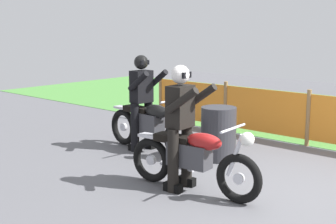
% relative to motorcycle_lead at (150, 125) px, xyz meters
% --- Properties ---
extents(ground, '(24.00, 24.00, 0.02)m').
position_rel_motorcycle_lead_xyz_m(ground, '(2.78, -0.18, -0.50)').
color(ground, '#5B5B60').
extents(motorcycle_lead, '(2.12, 0.62, 1.00)m').
position_rel_motorcycle_lead_xyz_m(motorcycle_lead, '(0.00, 0.00, 0.00)').
color(motorcycle_lead, black).
rests_on(motorcycle_lead, ground).
extents(motorcycle_trailing, '(2.03, 0.60, 0.96)m').
position_rel_motorcycle_lead_xyz_m(motorcycle_trailing, '(1.83, -1.08, -0.02)').
color(motorcycle_trailing, black).
rests_on(motorcycle_trailing, ground).
extents(rider_lead, '(0.59, 0.58, 1.69)m').
position_rel_motorcycle_lead_xyz_m(rider_lead, '(-0.21, 0.01, 0.43)').
color(rider_lead, black).
rests_on(rider_lead, ground).
extents(rider_trailing, '(0.59, 0.58, 1.69)m').
position_rel_motorcycle_lead_xyz_m(rider_trailing, '(1.63, -1.10, 0.43)').
color(rider_trailing, black).
rests_on(rider_trailing, ground).
extents(oil_drum, '(0.58, 0.58, 0.88)m').
position_rel_motorcycle_lead_xyz_m(oil_drum, '(1.16, 0.42, -0.05)').
color(oil_drum, '#2D2D33').
rests_on(oil_drum, ground).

